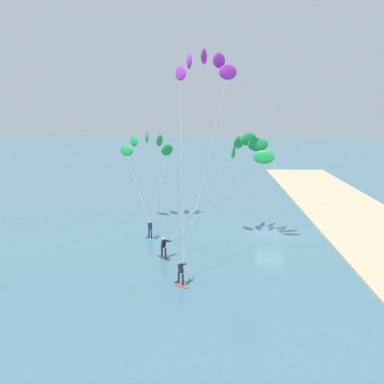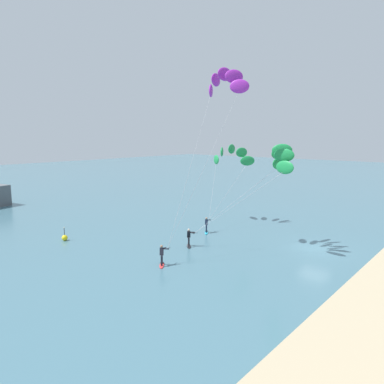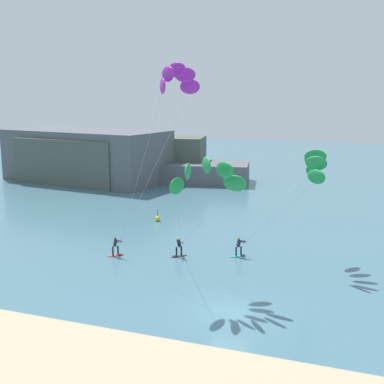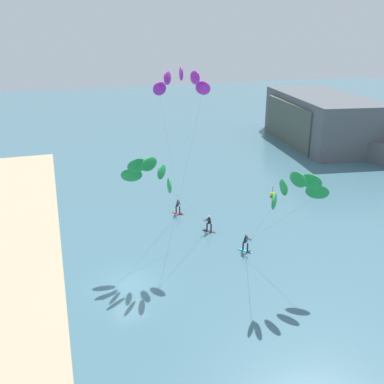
# 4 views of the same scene
# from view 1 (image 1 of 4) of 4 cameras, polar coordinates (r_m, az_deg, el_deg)

# --- Properties ---
(ground_plane) EXTENTS (240.00, 240.00, 0.00)m
(ground_plane) POSITION_cam_1_polar(r_m,az_deg,el_deg) (40.85, 10.26, -5.41)
(ground_plane) COLOR #426B7A
(sand_strip) EXTENTS (80.00, 10.21, 0.16)m
(sand_strip) POSITION_cam_1_polar(r_m,az_deg,el_deg) (43.30, 23.29, -5.10)
(sand_strip) COLOR tan
(sand_strip) RESTS_ON ground
(kitesurfer_nearshore) EXTENTS (7.76, 9.36, 9.43)m
(kitesurfer_nearshore) POSITION_cam_1_polar(r_m,az_deg,el_deg) (36.56, 6.94, 5.37)
(kitesurfer_nearshore) COLOR #333338
(kitesurfer_nearshore) RESTS_ON ground
(kitesurfer_mid_water) EXTENTS (8.00, 4.76, 15.70)m
(kitesurfer_mid_water) POSITION_cam_1_polar(r_m,az_deg,el_deg) (32.75, 1.45, 15.30)
(kitesurfer_mid_water) COLOR red
(kitesurfer_mid_water) RESTS_ON ground
(kitesurfer_far_out) EXTENTS (7.67, 5.34, 9.15)m
(kitesurfer_far_out) POSITION_cam_1_polar(r_m,az_deg,el_deg) (42.82, -5.94, 5.90)
(kitesurfer_far_out) COLOR #23ADD1
(kitesurfer_far_out) RESTS_ON ground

